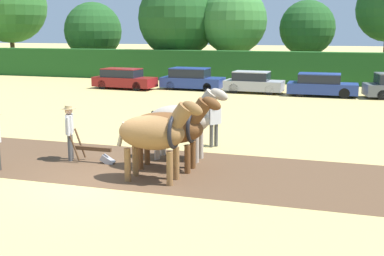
# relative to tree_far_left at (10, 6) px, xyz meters

# --- Properties ---
(ground_plane) EXTENTS (240.00, 240.00, 0.00)m
(ground_plane) POSITION_rel_tree_far_left_xyz_m (26.29, -30.81, -6.50)
(ground_plane) COLOR tan
(plowed_furrow_strip) EXTENTS (26.30, 4.63, 0.01)m
(plowed_furrow_strip) POSITION_rel_tree_far_left_xyz_m (23.51, -29.26, -6.50)
(plowed_furrow_strip) COLOR brown
(plowed_furrow_strip) RESTS_ON ground
(hedgerow) EXTENTS (69.51, 1.32, 2.48)m
(hedgerow) POSITION_rel_tree_far_left_xyz_m (26.29, -4.19, -5.26)
(hedgerow) COLOR #1E511E
(hedgerow) RESTS_ON ground
(tree_far_left) EXTENTS (7.39, 7.39, 10.21)m
(tree_far_left) POSITION_rel_tree_far_left_xyz_m (0.00, 0.00, 0.00)
(tree_far_left) COLOR #4C3823
(tree_far_left) RESTS_ON ground
(tree_left) EXTENTS (5.49, 5.49, 6.77)m
(tree_left) POSITION_rel_tree_far_left_xyz_m (9.33, -0.02, -2.48)
(tree_left) COLOR #4C3823
(tree_left) RESTS_ON ground
(tree_center_left) EXTENTS (7.08, 7.08, 8.69)m
(tree_center_left) POSITION_rel_tree_far_left_xyz_m (18.25, -0.88, -1.36)
(tree_center_left) COLOR #4C3823
(tree_center_left) RESTS_ON ground
(tree_center) EXTENTS (5.80, 5.80, 7.82)m
(tree_center) POSITION_rel_tree_far_left_xyz_m (23.31, -0.72, -1.60)
(tree_center) COLOR brown
(tree_center) RESTS_ON ground
(tree_center_right) EXTENTS (4.71, 4.71, 6.64)m
(tree_center_right) POSITION_rel_tree_far_left_xyz_m (29.47, 0.36, -2.23)
(tree_center_right) COLOR #4C3823
(tree_center_right) RESTS_ON ground
(draft_horse_lead_left) EXTENTS (2.58, 1.02, 2.38)m
(draft_horse_lead_left) POSITION_rel_tree_far_left_xyz_m (27.56, -30.44, -5.13)
(draft_horse_lead_left) COLOR brown
(draft_horse_lead_left) RESTS_ON ground
(draft_horse_lead_right) EXTENTS (2.97, 1.00, 2.34)m
(draft_horse_lead_right) POSITION_rel_tree_far_left_xyz_m (27.56, -29.23, -5.22)
(draft_horse_lead_right) COLOR brown
(draft_horse_lead_right) RESTS_ON ground
(draft_horse_trail_left) EXTENTS (2.78, 1.01, 2.45)m
(draft_horse_trail_left) POSITION_rel_tree_far_left_xyz_m (27.56, -28.03, -5.18)
(draft_horse_trail_left) COLOR #B2A38E
(draft_horse_trail_left) RESTS_ON ground
(plow) EXTENTS (1.51, 0.46, 1.13)m
(plow) POSITION_rel_tree_far_left_xyz_m (25.09, -29.25, -6.19)
(plow) COLOR #4C331E
(plow) RESTS_ON ground
(farmer_at_plow) EXTENTS (0.45, 0.64, 1.80)m
(farmer_at_plow) POSITION_rel_tree_far_left_xyz_m (24.14, -29.21, -5.43)
(farmer_at_plow) COLOR #4C4C4C
(farmer_at_plow) RESTS_ON ground
(farmer_beside_team) EXTENTS (0.45, 0.55, 1.71)m
(farmer_beside_team) POSITION_rel_tree_far_left_xyz_m (28.12, -26.09, -5.50)
(farmer_beside_team) COLOR #4C4C4C
(farmer_beside_team) RESTS_ON ground
(parked_car_far_left) EXTENTS (4.58, 2.05, 1.45)m
(parked_car_far_left) POSITION_rel_tree_far_left_xyz_m (17.62, -11.13, -5.80)
(parked_car_far_left) COLOR maroon
(parked_car_far_left) RESTS_ON ground
(parked_car_left) EXTENTS (4.42, 2.01, 1.52)m
(parked_car_left) POSITION_rel_tree_far_left_xyz_m (22.38, -10.09, -5.78)
(parked_car_left) COLOR navy
(parked_car_left) RESTS_ON ground
(parked_car_center_left) EXTENTS (3.95, 1.89, 1.43)m
(parked_car_center_left) POSITION_rel_tree_far_left_xyz_m (26.85, -10.65, -5.81)
(parked_car_center_left) COLOR #A8A8B2
(parked_car_center_left) RESTS_ON ground
(parked_car_center) EXTENTS (4.32, 1.76, 1.45)m
(parked_car_center) POSITION_rel_tree_far_left_xyz_m (31.28, -11.03, -5.80)
(parked_car_center) COLOR navy
(parked_car_center) RESTS_ON ground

